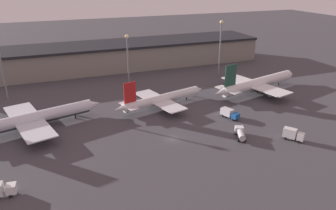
{
  "coord_description": "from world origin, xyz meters",
  "views": [
    {
      "loc": [
        -33.87,
        -84.52,
        48.29
      ],
      "look_at": [
        3.5,
        12.99,
        6.0
      ],
      "focal_mm": 35.0,
      "sensor_mm": 36.0,
      "label": 1
    }
  ],
  "objects_px": {
    "service_vehicle_1": "(293,134)",
    "service_vehicle_2": "(229,113)",
    "airplane_1": "(162,99)",
    "airplane_2": "(257,83)",
    "airplane_0": "(33,119)",
    "service_vehicle_3": "(241,133)"
  },
  "relations": [
    {
      "from": "airplane_2",
      "to": "service_vehicle_2",
      "type": "bearing_deg",
      "value": -157.29
    },
    {
      "from": "airplane_1",
      "to": "service_vehicle_2",
      "type": "xyz_separation_m",
      "value": [
        18.99,
        -18.55,
        -1.3
      ]
    },
    {
      "from": "airplane_2",
      "to": "service_vehicle_3",
      "type": "distance_m",
      "value": 45.83
    },
    {
      "from": "service_vehicle_1",
      "to": "service_vehicle_2",
      "type": "height_order",
      "value": "service_vehicle_1"
    },
    {
      "from": "service_vehicle_3",
      "to": "airplane_1",
      "type": "bearing_deg",
      "value": 46.94
    },
    {
      "from": "service_vehicle_2",
      "to": "service_vehicle_3",
      "type": "relative_size",
      "value": 0.95
    },
    {
      "from": "service_vehicle_1",
      "to": "service_vehicle_3",
      "type": "bearing_deg",
      "value": -150.83
    },
    {
      "from": "airplane_2",
      "to": "service_vehicle_3",
      "type": "relative_size",
      "value": 6.31
    },
    {
      "from": "airplane_0",
      "to": "service_vehicle_3",
      "type": "distance_m",
      "value": 67.66
    },
    {
      "from": "airplane_1",
      "to": "service_vehicle_3",
      "type": "xyz_separation_m",
      "value": [
        14.32,
        -33.18,
        -1.48
      ]
    },
    {
      "from": "service_vehicle_1",
      "to": "service_vehicle_2",
      "type": "distance_m",
      "value": 23.7
    },
    {
      "from": "service_vehicle_2",
      "to": "service_vehicle_3",
      "type": "bearing_deg",
      "value": -38.11
    },
    {
      "from": "airplane_2",
      "to": "service_vehicle_2",
      "type": "xyz_separation_m",
      "value": [
        -25.6,
        -19.71,
        -2.04
      ]
    },
    {
      "from": "airplane_2",
      "to": "service_vehicle_1",
      "type": "height_order",
      "value": "airplane_2"
    },
    {
      "from": "airplane_0",
      "to": "service_vehicle_1",
      "type": "bearing_deg",
      "value": -41.29
    },
    {
      "from": "airplane_1",
      "to": "airplane_2",
      "type": "distance_m",
      "value": 44.61
    },
    {
      "from": "service_vehicle_3",
      "to": "airplane_0",
      "type": "bearing_deg",
      "value": 87.2
    },
    {
      "from": "airplane_0",
      "to": "service_vehicle_3",
      "type": "relative_size",
      "value": 5.91
    },
    {
      "from": "airplane_1",
      "to": "service_vehicle_3",
      "type": "distance_m",
      "value": 36.17
    },
    {
      "from": "airplane_2",
      "to": "airplane_1",
      "type": "bearing_deg",
      "value": 166.61
    },
    {
      "from": "service_vehicle_3",
      "to": "airplane_2",
      "type": "bearing_deg",
      "value": -17.81
    },
    {
      "from": "airplane_1",
      "to": "service_vehicle_1",
      "type": "height_order",
      "value": "airplane_1"
    }
  ]
}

